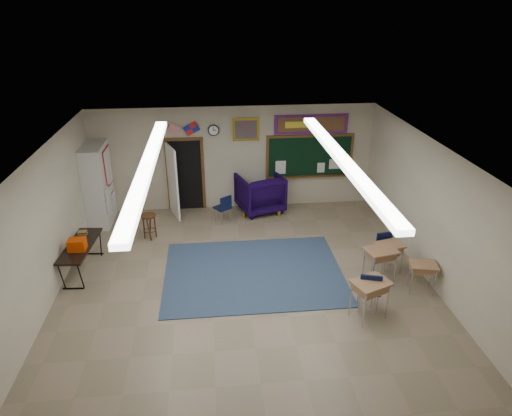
{
  "coord_description": "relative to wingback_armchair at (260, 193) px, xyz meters",
  "views": [
    {
      "loc": [
        -0.64,
        -7.95,
        5.69
      ],
      "look_at": [
        0.33,
        1.5,
        1.3
      ],
      "focal_mm": 32.0,
      "sensor_mm": 36.0,
      "label": 1
    }
  ],
  "objects": [
    {
      "name": "student_chair_desk_b",
      "position": [
        2.52,
        -3.49,
        -0.13
      ],
      "size": [
        0.47,
        0.47,
        0.85
      ],
      "primitive_type": null,
      "rotation": [
        0.0,
        0.0,
        0.12
      ],
      "color": "black",
      "rests_on": "floor"
    },
    {
      "name": "student_desk_back_left",
      "position": [
        1.55,
        -5.14,
        -0.1
      ],
      "size": [
        0.82,
        0.73,
        0.82
      ],
      "rotation": [
        0.0,
        0.0,
        0.39
      ],
      "color": "#9E6E49",
      "rests_on": "floor"
    },
    {
      "name": "student_chair_reading",
      "position": [
        -1.11,
        -0.65,
        -0.15
      ],
      "size": [
        0.57,
        0.57,
        0.81
      ],
      "primitive_type": null,
      "rotation": [
        0.0,
        0.0,
        3.76
      ],
      "color": "black",
      "rests_on": "floor"
    },
    {
      "name": "back_wall",
      "position": [
        -0.71,
        0.35,
        0.95
      ],
      "size": [
        8.0,
        0.04,
        3.0
      ],
      "primitive_type": "cube",
      "color": "beige",
      "rests_on": "floor"
    },
    {
      "name": "wall_flags",
      "position": [
        -2.11,
        0.29,
        1.93
      ],
      "size": [
        1.16,
        0.06,
        0.7
      ],
      "primitive_type": null,
      "color": "red",
      "rests_on": "back_wall"
    },
    {
      "name": "student_desk_front_left",
      "position": [
        2.2,
        -3.93,
        -0.12
      ],
      "size": [
        0.74,
        0.62,
        0.79
      ],
      "rotation": [
        0.0,
        0.0,
        0.22
      ],
      "color": "#9E6E49",
      "rests_on": "floor"
    },
    {
      "name": "chalkboard",
      "position": [
        1.49,
        0.31,
        0.91
      ],
      "size": [
        2.55,
        0.14,
        1.3
      ],
      "color": "brown",
      "rests_on": "back_wall"
    },
    {
      "name": "left_wall",
      "position": [
        -4.71,
        -4.15,
        0.95
      ],
      "size": [
        0.04,
        9.0,
        3.0
      ],
      "primitive_type": "cube",
      "color": "beige",
      "rests_on": "floor"
    },
    {
      "name": "bulletin_board",
      "position": [
        1.49,
        0.32,
        1.9
      ],
      "size": [
        2.1,
        0.05,
        0.55
      ],
      "color": "#A6160E",
      "rests_on": "back_wall"
    },
    {
      "name": "storage_cabinet",
      "position": [
        -4.42,
        -0.3,
        0.54
      ],
      "size": [
        0.59,
        1.25,
        2.2
      ],
      "color": "silver",
      "rests_on": "floor"
    },
    {
      "name": "wingback_armchair",
      "position": [
        0.0,
        0.0,
        0.0
      ],
      "size": [
        1.49,
        1.51,
        1.11
      ],
      "primitive_type": "imported",
      "rotation": [
        0.0,
        0.0,
        3.44
      ],
      "color": "black",
      "rests_on": "floor"
    },
    {
      "name": "wooden_stool",
      "position": [
        -3.01,
        -1.42,
        -0.21
      ],
      "size": [
        0.38,
        0.38,
        0.67
      ],
      "color": "#502D18",
      "rests_on": "floor"
    },
    {
      "name": "fluorescent_strips",
      "position": [
        -0.71,
        -4.15,
        2.39
      ],
      "size": [
        3.86,
        6.0,
        0.1
      ],
      "primitive_type": null,
      "color": "white",
      "rests_on": "ceiling"
    },
    {
      "name": "floor",
      "position": [
        -0.71,
        -4.15,
        -0.55
      ],
      "size": [
        9.0,
        9.0,
        0.0
      ],
      "primitive_type": "plane",
      "color": "#83715B",
      "rests_on": "ground"
    },
    {
      "name": "student_desk_front_right",
      "position": [
        2.49,
        -3.63,
        -0.15
      ],
      "size": [
        0.7,
        0.59,
        0.73
      ],
      "rotation": [
        0.0,
        0.0,
        0.25
      ],
      "color": "#9E6E49",
      "rests_on": "floor"
    },
    {
      "name": "framed_art_print",
      "position": [
        -0.36,
        0.32,
        1.8
      ],
      "size": [
        0.75,
        0.05,
        0.65
      ],
      "color": "#A1841F",
      "rests_on": "back_wall"
    },
    {
      "name": "doorway",
      "position": [
        -2.21,
        0.2,
        0.5
      ],
      "size": [
        1.1,
        0.89,
        2.16
      ],
      "color": "black",
      "rests_on": "back_wall"
    },
    {
      "name": "student_chair_desk_a",
      "position": [
        1.63,
        -4.89,
        -0.1
      ],
      "size": [
        0.56,
        0.56,
        0.91
      ],
      "primitive_type": null,
      "rotation": [
        0.0,
        0.0,
        2.86
      ],
      "color": "black",
      "rests_on": "floor"
    },
    {
      "name": "area_rug",
      "position": [
        -0.51,
        -3.35,
        -0.54
      ],
      "size": [
        4.0,
        3.0,
        0.02
      ],
      "primitive_type": "cube",
      "color": "#303F5C",
      "rests_on": "floor"
    },
    {
      "name": "ceiling",
      "position": [
        -0.71,
        -4.15,
        2.45
      ],
      "size": [
        8.0,
        9.0,
        0.04
      ],
      "primitive_type": "cube",
      "color": "beige",
      "rests_on": "back_wall"
    },
    {
      "name": "wall_clock",
      "position": [
        -1.26,
        0.32,
        1.8
      ],
      "size": [
        0.32,
        0.05,
        0.32
      ],
      "color": "black",
      "rests_on": "back_wall"
    },
    {
      "name": "student_desk_back_right",
      "position": [
        2.94,
        -4.41,
        -0.18
      ],
      "size": [
        0.64,
        0.53,
        0.67
      ],
      "rotation": [
        0.0,
        0.0,
        -0.22
      ],
      "color": "#9E6E49",
      "rests_on": "floor"
    },
    {
      "name": "folding_table",
      "position": [
        -4.36,
        -2.87,
        -0.18
      ],
      "size": [
        0.68,
        1.69,
        0.94
      ],
      "rotation": [
        0.0,
        0.0,
        -0.08
      ],
      "color": "black",
      "rests_on": "floor"
    },
    {
      "name": "right_wall",
      "position": [
        3.29,
        -4.15,
        0.95
      ],
      "size": [
        0.04,
        9.0,
        3.0
      ],
      "primitive_type": "cube",
      "color": "beige",
      "rests_on": "floor"
    }
  ]
}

